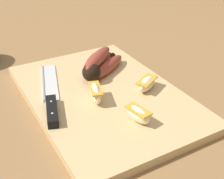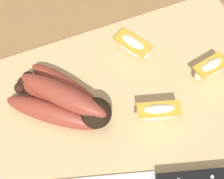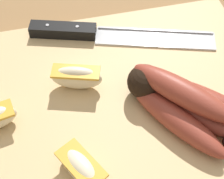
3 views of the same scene
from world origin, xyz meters
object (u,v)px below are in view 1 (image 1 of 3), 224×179
apple_wedge_near (147,84)px  banana_bunch (98,65)px  apple_wedge_far (138,114)px  chefs_knife (51,100)px  apple_wedge_middle (96,93)px

apple_wedge_near → banana_bunch: bearing=23.2°
apple_wedge_near → apple_wedge_far: apple_wedge_far is taller
chefs_knife → apple_wedge_near: 0.22m
apple_wedge_middle → apple_wedge_far: bearing=-160.8°
apple_wedge_far → apple_wedge_near: bearing=-42.7°
banana_bunch → apple_wedge_far: banana_bunch is taller
chefs_knife → apple_wedge_near: bearing=-105.2°
banana_bunch → apple_wedge_middle: 0.14m
chefs_knife → apple_wedge_middle: size_ratio=3.85×
banana_bunch → apple_wedge_near: banana_bunch is taller
apple_wedge_near → apple_wedge_middle: (0.02, 0.13, 0.00)m
apple_wedge_far → banana_bunch: bearing=-7.2°
chefs_knife → banana_bunch: bearing=-63.9°
apple_wedge_middle → apple_wedge_near: bearing=-97.2°
apple_wedge_near → apple_wedge_middle: size_ratio=0.99×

